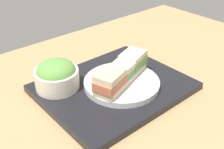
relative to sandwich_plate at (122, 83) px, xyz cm
name	(u,v)px	position (x,y,z in cm)	size (l,w,h in cm)	color
ground_plane	(138,96)	(-3.67, 3.45, -4.51)	(140.00, 100.00, 3.00)	tan
serving_tray	(114,87)	(1.26, -1.94, -1.93)	(40.62, 33.23, 2.17)	black
sandwich_plate	(122,83)	(0.00, 0.00, 0.00)	(21.81, 21.81, 1.68)	silver
sandwich_near	(133,62)	(-6.32, -2.21, 3.79)	(9.58, 8.45, 5.89)	beige
sandwich_middle	(122,72)	(0.00, 0.00, 3.53)	(9.60, 8.14, 5.38)	beige
sandwich_far	(110,83)	(6.32, 2.21, 3.89)	(9.84, 8.23, 6.09)	beige
salad_bowl	(57,75)	(14.35, -11.33, 3.11)	(12.46, 12.46, 8.43)	silver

